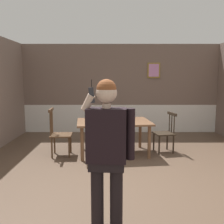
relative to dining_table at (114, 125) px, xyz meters
name	(u,v)px	position (x,y,z in m)	size (l,w,h in m)	color
ground_plane	(128,180)	(0.22, -1.47, -0.66)	(8.33, 8.33, 0.00)	brown
room_back_partition	(121,90)	(0.22, 2.32, 0.64)	(6.08, 0.17, 2.71)	#756056
dining_table	(114,125)	(0.00, 0.00, 0.00)	(1.71, 1.23, 0.75)	brown
chair_near_window	(110,126)	(-0.10, 0.91, -0.21)	(0.44, 0.44, 0.91)	#513823
chair_by_doorway	(60,133)	(-1.18, -0.14, -0.17)	(0.48, 0.48, 1.04)	#513823
chair_at_table_head	(166,133)	(1.18, 0.14, -0.21)	(0.50, 0.50, 0.91)	#2D2319
person_figure	(108,146)	(-0.09, -2.89, 0.31)	(0.58, 0.26, 1.69)	black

